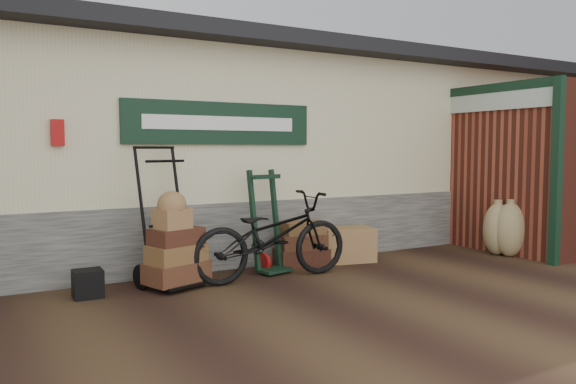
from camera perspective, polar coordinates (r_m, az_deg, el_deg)
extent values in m
plane|color=black|center=(6.87, -1.11, -9.22)|extent=(80.00, 80.00, 0.00)
cube|color=#4C4C47|center=(9.25, -9.35, -2.91)|extent=(14.00, 3.54, 0.90)
cube|color=beige|center=(9.19, -9.47, 6.41)|extent=(14.00, 3.50, 2.10)
cube|color=black|center=(9.16, -9.23, 13.66)|extent=(14.40, 4.10, 0.20)
cube|color=black|center=(7.42, -6.82, 6.94)|extent=(2.60, 0.06, 0.55)
cube|color=white|center=(7.39, -6.71, 6.95)|extent=(2.10, 0.01, 0.18)
cube|color=#A60B0C|center=(6.88, -22.38, 5.59)|extent=(0.14, 0.10, 0.30)
cube|color=maroon|center=(10.60, 18.41, 2.46)|extent=(1.60, 4.50, 2.60)
cube|color=black|center=(8.57, 25.62, 1.85)|extent=(0.12, 0.12, 2.60)
cube|color=#194C2D|center=(9.35, 19.81, 8.63)|extent=(0.04, 2.40, 0.28)
cube|color=black|center=(9.37, 19.84, 9.85)|extent=(0.05, 2.50, 0.14)
cube|color=olive|center=(8.16, 5.95, -5.31)|extent=(0.84, 0.64, 0.49)
cube|color=black|center=(6.55, -19.67, -8.76)|extent=(0.31, 0.27, 0.31)
imported|color=black|center=(6.94, -1.64, -4.01)|extent=(0.78, 2.09, 1.20)
ellipsoid|color=olive|center=(9.15, 20.50, -3.54)|extent=(0.62, 0.57, 0.80)
ellipsoid|color=olive|center=(9.08, 21.63, -3.58)|extent=(0.62, 0.57, 0.81)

